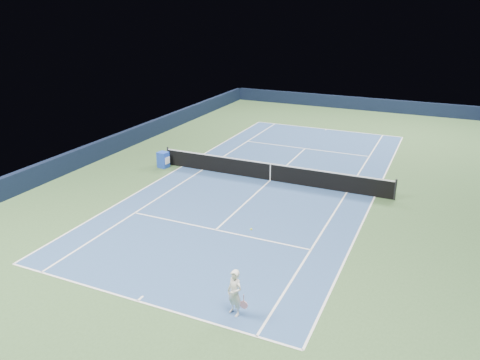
% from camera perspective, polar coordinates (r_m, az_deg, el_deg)
% --- Properties ---
extents(ground, '(40.00, 40.00, 0.00)m').
position_cam_1_polar(ground, '(25.09, 3.70, -0.06)').
color(ground, '#34542D').
rests_on(ground, ground).
extents(wall_far, '(22.00, 0.35, 1.10)m').
position_cam_1_polar(wall_far, '(43.41, 13.20, 9.16)').
color(wall_far, black).
rests_on(wall_far, ground).
extents(wall_left, '(0.35, 40.00, 1.10)m').
position_cam_1_polar(wall_left, '(30.23, -15.86, 3.94)').
color(wall_left, black).
rests_on(wall_left, ground).
extents(court_surface, '(10.97, 23.77, 0.01)m').
position_cam_1_polar(court_surface, '(25.09, 3.70, -0.05)').
color(court_surface, navy).
rests_on(court_surface, ground).
extents(baseline_far, '(10.97, 0.08, 0.00)m').
position_cam_1_polar(baseline_far, '(35.96, 10.50, 6.12)').
color(baseline_far, white).
rests_on(baseline_far, ground).
extents(baseline_near, '(10.97, 0.08, 0.00)m').
position_cam_1_polar(baseline_near, '(15.75, -12.39, -14.21)').
color(baseline_near, white).
rests_on(baseline_near, ground).
extents(sideline_doubles_right, '(0.08, 23.77, 0.00)m').
position_cam_1_polar(sideline_doubles_right, '(23.87, 16.10, -1.97)').
color(sideline_doubles_right, white).
rests_on(sideline_doubles_right, ground).
extents(sideline_doubles_left, '(0.08, 23.77, 0.00)m').
position_cam_1_polar(sideline_doubles_left, '(27.37, -7.09, 1.65)').
color(sideline_doubles_left, white).
rests_on(sideline_doubles_left, ground).
extents(sideline_singles_right, '(0.08, 23.77, 0.00)m').
position_cam_1_polar(sideline_singles_right, '(24.07, 12.90, -1.47)').
color(sideline_singles_right, white).
rests_on(sideline_singles_right, ground).
extents(sideline_singles_left, '(0.08, 23.77, 0.00)m').
position_cam_1_polar(sideline_singles_left, '(26.71, -4.57, 1.26)').
color(sideline_singles_left, white).
rests_on(sideline_singles_left, ground).
extents(service_line_far, '(8.23, 0.08, 0.00)m').
position_cam_1_polar(service_line_far, '(30.85, 7.95, 3.82)').
color(service_line_far, white).
rests_on(service_line_far, ground).
extents(service_line_near, '(8.23, 0.08, 0.00)m').
position_cam_1_polar(service_line_near, '(19.72, -2.97, -6.08)').
color(service_line_near, white).
rests_on(service_line_near, ground).
extents(center_service_line, '(0.08, 12.80, 0.00)m').
position_cam_1_polar(center_service_line, '(25.09, 3.70, -0.04)').
color(center_service_line, white).
rests_on(center_service_line, ground).
extents(center_mark_far, '(0.08, 0.30, 0.00)m').
position_cam_1_polar(center_mark_far, '(35.82, 10.44, 6.07)').
color(center_mark_far, white).
rests_on(center_mark_far, ground).
extents(center_mark_near, '(0.08, 0.30, 0.00)m').
position_cam_1_polar(center_mark_near, '(15.85, -12.06, -13.94)').
color(center_mark_near, white).
rests_on(center_mark_near, ground).
extents(tennis_net, '(12.90, 0.10, 1.07)m').
position_cam_1_polar(tennis_net, '(24.92, 3.73, 1.03)').
color(tennis_net, black).
rests_on(tennis_net, ground).
extents(sponsor_cube, '(0.63, 0.57, 0.91)m').
position_cam_1_polar(sponsor_cube, '(27.28, -9.34, 2.46)').
color(sponsor_cube, blue).
rests_on(sponsor_cube, ground).
extents(tennis_player, '(0.78, 1.31, 2.48)m').
position_cam_1_polar(tennis_player, '(14.44, -0.64, -13.59)').
color(tennis_player, white).
rests_on(tennis_player, ground).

